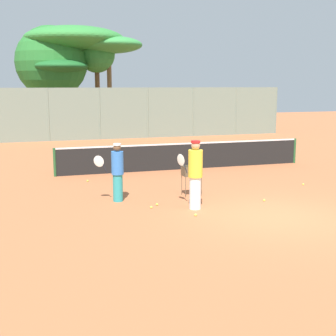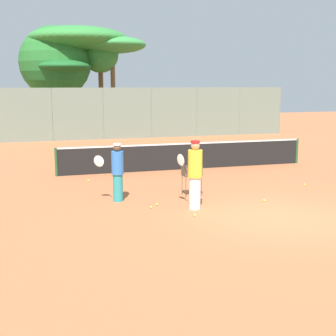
% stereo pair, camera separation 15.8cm
% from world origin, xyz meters
% --- Properties ---
extents(ground_plane, '(80.00, 80.00, 0.00)m').
position_xyz_m(ground_plane, '(0.00, 0.00, 0.00)').
color(ground_plane, '#B7663D').
extents(tennis_net, '(10.30, 0.10, 1.07)m').
position_xyz_m(tennis_net, '(0.00, 7.27, 0.56)').
color(tennis_net, '#26592D').
rests_on(tennis_net, ground_plane).
extents(back_fence, '(21.59, 0.08, 3.18)m').
position_xyz_m(back_fence, '(0.00, 18.58, 1.59)').
color(back_fence, gray).
rests_on(back_fence, ground_plane).
extents(tree_0, '(2.59, 2.59, 5.79)m').
position_xyz_m(tree_0, '(-3.50, 24.51, 4.39)').
color(tree_0, brown).
rests_on(tree_0, ground_plane).
extents(tree_1, '(7.06, 7.06, 7.43)m').
position_xyz_m(tree_1, '(-2.26, 24.48, 6.53)').
color(tree_1, brown).
rests_on(tree_1, ground_plane).
extents(tree_2, '(2.63, 2.63, 6.81)m').
position_xyz_m(tree_2, '(-0.77, 24.05, 5.40)').
color(tree_2, brown).
rests_on(tree_2, ground_plane).
extents(tree_3, '(5.05, 5.05, 7.46)m').
position_xyz_m(tree_3, '(-3.91, 24.43, 4.91)').
color(tree_3, brown).
rests_on(tree_3, ground_plane).
extents(tree_4, '(4.83, 4.83, 6.76)m').
position_xyz_m(tree_4, '(0.07, 23.80, 6.08)').
color(tree_4, brown).
rests_on(tree_4, ground_plane).
extents(tree_5, '(3.76, 3.76, 5.06)m').
position_xyz_m(tree_5, '(-3.44, 23.03, 4.39)').
color(tree_5, brown).
rests_on(tree_5, ground_plane).
extents(player_white_outfit, '(0.54, 0.89, 1.89)m').
position_xyz_m(player_white_outfit, '(-1.75, 1.43, 0.98)').
color(player_white_outfit, white).
rests_on(player_white_outfit, ground_plane).
extents(player_red_cap, '(0.89, 0.37, 1.71)m').
position_xyz_m(player_red_cap, '(-3.61, 2.90, 0.89)').
color(player_red_cap, teal).
rests_on(player_red_cap, ground_plane).
extents(ball_cart, '(0.56, 0.41, 0.93)m').
position_xyz_m(ball_cart, '(-1.30, 2.91, 0.70)').
color(ball_cart, brown).
rests_on(ball_cart, ground_plane).
extents(tennis_ball_0, '(0.07, 0.07, 0.07)m').
position_xyz_m(tennis_ball_0, '(-0.86, 3.99, 0.03)').
color(tennis_ball_0, '#D1E54C').
rests_on(tennis_ball_0, ground_plane).
extents(tennis_ball_1, '(0.07, 0.07, 0.07)m').
position_xyz_m(tennis_ball_1, '(-2.89, 1.82, 0.03)').
color(tennis_ball_1, '#D1E54C').
rests_on(tennis_ball_1, ground_plane).
extents(tennis_ball_2, '(0.07, 0.07, 0.07)m').
position_xyz_m(tennis_ball_2, '(-1.99, 0.72, 0.03)').
color(tennis_ball_2, '#D1E54C').
rests_on(tennis_ball_2, ground_plane).
extents(tennis_ball_3, '(0.07, 0.07, 0.07)m').
position_xyz_m(tennis_ball_3, '(-2.65, 2.06, 0.03)').
color(tennis_ball_3, '#D1E54C').
rests_on(tennis_ball_3, ground_plane).
extents(tennis_ball_4, '(0.07, 0.07, 0.07)m').
position_xyz_m(tennis_ball_4, '(0.49, 1.59, 0.03)').
color(tennis_ball_4, '#D1E54C').
rests_on(tennis_ball_4, ground_plane).
extents(tennis_ball_5, '(0.07, 0.07, 0.07)m').
position_xyz_m(tennis_ball_5, '(-4.08, 5.95, 0.03)').
color(tennis_ball_5, '#D1E54C').
rests_on(tennis_ball_5, ground_plane).
extents(tennis_ball_6, '(0.07, 0.07, 0.07)m').
position_xyz_m(tennis_ball_6, '(2.85, 3.17, 0.03)').
color(tennis_ball_6, '#D1E54C').
rests_on(tennis_ball_6, ground_plane).
extents(parked_car, '(4.20, 1.70, 1.60)m').
position_xyz_m(parked_car, '(5.92, 22.65, 0.66)').
color(parked_car, '#B2B7BC').
rests_on(parked_car, ground_plane).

